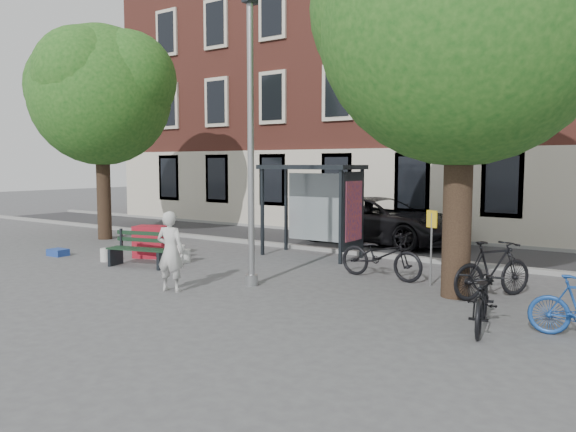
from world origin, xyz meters
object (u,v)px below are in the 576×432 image
(bench, at_px, (140,251))
(bike_d, at_px, (493,269))
(bike_a, at_px, (381,255))
(lamppost, at_px, (251,158))
(notice_sign, at_px, (432,234))
(painter, at_px, (170,251))
(car_dark, at_px, (381,221))
(bike_c, at_px, (483,299))
(bus_shelter, at_px, (325,190))
(red_stand, at_px, (151,242))

(bench, height_order, bike_d, bike_d)
(bench, xyz_separation_m, bike_a, (5.78, 2.15, 0.14))
(bench, bearing_deg, bike_d, -2.97)
(lamppost, bearing_deg, bench, 177.84)
(notice_sign, bearing_deg, bike_a, -162.24)
(painter, height_order, notice_sign, painter)
(car_dark, bearing_deg, bench, 162.63)
(bench, relative_size, bike_c, 0.97)
(lamppost, height_order, bike_c, lamppost)
(lamppost, relative_size, bike_a, 2.92)
(bus_shelter, xyz_separation_m, bike_d, (5.25, -2.30, -1.34))
(painter, relative_size, red_stand, 1.87)
(car_dark, height_order, red_stand, car_dark)
(painter, bearing_deg, bike_a, -143.76)
(car_dark, relative_size, red_stand, 6.15)
(lamppost, bearing_deg, notice_sign, 34.15)
(painter, relative_size, car_dark, 0.30)
(bus_shelter, bearing_deg, lamppost, -81.57)
(bench, distance_m, notice_sign, 7.34)
(bench, relative_size, red_stand, 2.00)
(painter, relative_size, bike_d, 0.87)
(bench, distance_m, bike_c, 8.88)
(bike_a, relative_size, car_dark, 0.38)
(bike_d, height_order, red_stand, bike_d)
(bike_d, relative_size, notice_sign, 1.17)
(bench, bearing_deg, painter, -43.43)
(bike_c, bearing_deg, bench, 164.58)
(bike_d, distance_m, notice_sign, 1.57)
(car_dark, bearing_deg, red_stand, 153.18)
(bike_d, height_order, notice_sign, notice_sign)
(bench, distance_m, bike_d, 8.58)
(red_stand, bearing_deg, bike_a, 8.82)
(lamppost, relative_size, bench, 3.39)
(bike_d, bearing_deg, bench, 42.77)
(painter, relative_size, bike_c, 0.90)
(bike_a, bearing_deg, red_stand, 102.84)
(painter, distance_m, bike_c, 6.19)
(car_dark, xyz_separation_m, notice_sign, (3.73, -5.34, 0.38))
(bike_a, relative_size, bike_d, 1.09)
(painter, relative_size, bench, 0.93)
(bus_shelter, distance_m, bike_a, 3.46)
(bus_shelter, bearing_deg, bike_a, -34.79)
(bike_d, bearing_deg, car_dark, -16.49)
(bench, relative_size, car_dark, 0.33)
(bench, bearing_deg, lamppost, -16.27)
(bike_c, height_order, bike_d, bike_d)
(bus_shelter, relative_size, bike_d, 1.48)
(notice_sign, bearing_deg, painter, -117.29)
(bike_c, xyz_separation_m, red_stand, (-9.71, 1.70, -0.04))
(bench, relative_size, notice_sign, 1.09)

